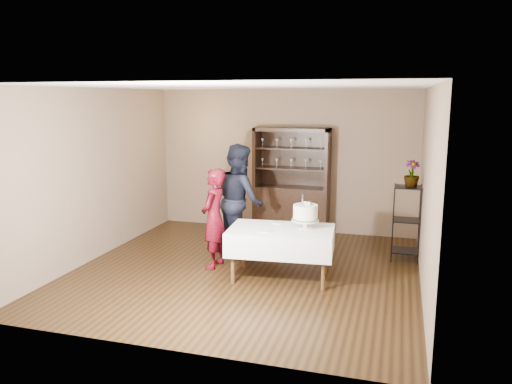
% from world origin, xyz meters
% --- Properties ---
extents(floor, '(5.00, 5.00, 0.00)m').
position_xyz_m(floor, '(0.00, 0.00, 0.00)').
color(floor, black).
rests_on(floor, ground).
extents(ceiling, '(5.00, 5.00, 0.00)m').
position_xyz_m(ceiling, '(0.00, 0.00, 2.70)').
color(ceiling, white).
rests_on(ceiling, back_wall).
extents(back_wall, '(5.00, 0.02, 2.70)m').
position_xyz_m(back_wall, '(0.00, 2.50, 1.35)').
color(back_wall, '#765E4C').
rests_on(back_wall, floor).
extents(wall_left, '(0.02, 5.00, 2.70)m').
position_xyz_m(wall_left, '(-2.50, 0.00, 1.35)').
color(wall_left, '#765E4C').
rests_on(wall_left, floor).
extents(wall_right, '(0.02, 5.00, 2.70)m').
position_xyz_m(wall_right, '(2.50, 0.00, 1.35)').
color(wall_right, '#765E4C').
rests_on(wall_right, floor).
extents(china_hutch, '(1.40, 0.48, 2.00)m').
position_xyz_m(china_hutch, '(0.20, 2.25, 0.66)').
color(china_hutch, black).
rests_on(china_hutch, floor).
extents(plant_etagere, '(0.42, 0.42, 1.20)m').
position_xyz_m(plant_etagere, '(2.28, 1.20, 0.65)').
color(plant_etagere, black).
rests_on(plant_etagere, floor).
extents(cake_table, '(1.54, 1.03, 0.73)m').
position_xyz_m(cake_table, '(0.58, -0.16, 0.56)').
color(cake_table, silver).
rests_on(cake_table, floor).
extents(woman, '(0.39, 0.57, 1.52)m').
position_xyz_m(woman, '(-0.51, 0.04, 0.76)').
color(woman, '#33040B').
rests_on(woman, floor).
extents(man, '(1.09, 1.12, 1.83)m').
position_xyz_m(man, '(-0.34, 0.77, 0.91)').
color(man, black).
rests_on(man, floor).
extents(cake, '(0.43, 0.43, 0.53)m').
position_xyz_m(cake, '(0.90, -0.03, 0.94)').
color(cake, white).
rests_on(cake, cake_table).
extents(plate_near, '(0.20, 0.20, 0.01)m').
position_xyz_m(plate_near, '(0.40, -0.37, 0.74)').
color(plate_near, white).
rests_on(plate_near, cake_table).
extents(plate_far, '(0.19, 0.19, 0.01)m').
position_xyz_m(plate_far, '(0.46, 0.13, 0.74)').
color(plate_far, white).
rests_on(plate_far, cake_table).
extents(potted_plant, '(0.28, 0.28, 0.41)m').
position_xyz_m(potted_plant, '(2.32, 1.18, 1.39)').
color(potted_plant, '#3F6530').
rests_on(potted_plant, plant_etagere).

